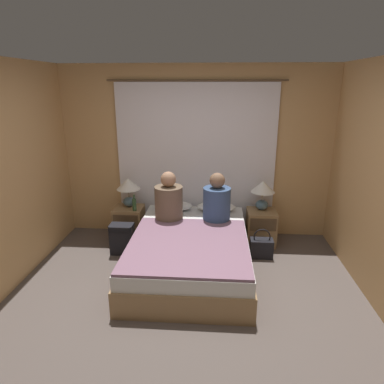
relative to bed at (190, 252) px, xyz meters
The scene contains 16 objects.
ground_plane 0.88m from the bed, 90.00° to the right, with size 16.00×16.00×0.00m, color #564C47.
wall_back 1.55m from the bed, 90.00° to the left, with size 4.04×0.06×2.50m.
curtain_panel 1.43m from the bed, 90.00° to the left, with size 2.50×0.02×2.28m.
bed is the anchor object (origin of this frame).
nightstand_left 1.25m from the bed, 140.75° to the left, with size 0.41×0.40×0.50m.
nightstand_right 1.25m from the bed, 39.25° to the left, with size 0.41×0.40×0.50m.
lamp_left 1.40m from the bed, 138.65° to the left, with size 0.34×0.34×0.43m.
lamp_right 1.40m from the bed, 41.35° to the left, with size 0.34×0.34×0.43m.
pillow_left 0.95m from the bed, 110.21° to the left, with size 0.56×0.31×0.12m.
pillow_right 0.95m from the bed, 69.79° to the left, with size 0.56×0.31×0.12m.
blanket_on_bed 0.38m from the bed, 90.00° to the right, with size 1.36×1.46×0.03m.
person_left_in_bed 0.77m from the bed, 124.17° to the left, with size 0.37×0.37×0.67m.
person_right_in_bed 0.76m from the bed, 56.34° to the left, with size 0.36×0.36×0.66m.
beer_bottle_on_left_stand 1.14m from the bed, 141.46° to the left, with size 0.06×0.06×0.24m.
backpack_on_floor 1.01m from the bed, 160.28° to the left, with size 0.31×0.21×0.42m.
handbag_on_floor 1.00m from the bed, 21.84° to the left, with size 0.30×0.18×0.40m.
Camera 1 is at (0.30, -2.96, 2.22)m, focal length 32.00 mm.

